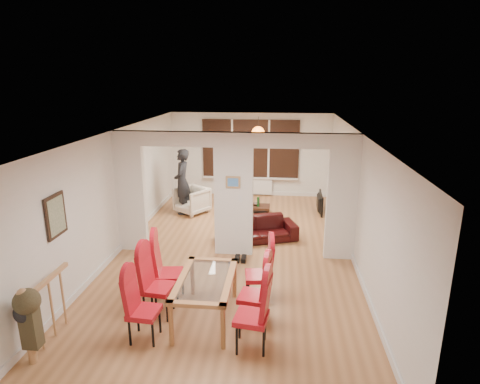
% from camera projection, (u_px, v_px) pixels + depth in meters
% --- Properties ---
extents(floor, '(5.00, 9.00, 0.01)m').
position_uv_depth(floor, '(234.00, 253.00, 8.65)').
color(floor, '#A77043').
rests_on(floor, ground).
extents(room_walls, '(5.00, 9.00, 2.60)m').
position_uv_depth(room_walls, '(234.00, 195.00, 8.29)').
color(room_walls, silver).
rests_on(room_walls, floor).
extents(divider_wall, '(5.00, 0.18, 2.60)m').
position_uv_depth(divider_wall, '(234.00, 195.00, 8.29)').
color(divider_wall, white).
rests_on(divider_wall, floor).
extents(bay_window_blinds, '(3.00, 0.08, 1.80)m').
position_uv_depth(bay_window_blinds, '(250.00, 149.00, 12.48)').
color(bay_window_blinds, black).
rests_on(bay_window_blinds, room_walls).
extents(radiator, '(1.40, 0.08, 0.50)m').
position_uv_depth(radiator, '(250.00, 186.00, 12.77)').
color(radiator, white).
rests_on(radiator, floor).
extents(pendant_light, '(0.36, 0.36, 0.36)m').
position_uv_depth(pendant_light, '(258.00, 133.00, 11.18)').
color(pendant_light, orange).
rests_on(pendant_light, room_walls).
extents(stair_newel, '(0.40, 1.20, 1.10)m').
position_uv_depth(stair_newel, '(49.00, 305.00, 5.66)').
color(stair_newel, tan).
rests_on(stair_newel, floor).
extents(wall_poster, '(0.04, 0.52, 0.67)m').
position_uv_depth(wall_poster, '(56.00, 216.00, 6.15)').
color(wall_poster, gray).
rests_on(wall_poster, room_walls).
extents(pillar_photo, '(0.30, 0.03, 0.25)m').
position_uv_depth(pillar_photo, '(233.00, 182.00, 8.11)').
color(pillar_photo, '#4C8CD8').
rests_on(pillar_photo, divider_wall).
extents(dining_table, '(0.83, 1.48, 0.69)m').
position_uv_depth(dining_table, '(206.00, 299.00, 6.20)').
color(dining_table, '#A2693B').
rests_on(dining_table, floor).
extents(dining_chair_la, '(0.44, 0.44, 1.03)m').
position_uv_depth(dining_chair_la, '(144.00, 307.00, 5.67)').
color(dining_chair_la, '#AB111D').
rests_on(dining_chair_la, floor).
extents(dining_chair_lb, '(0.49, 0.49, 1.10)m').
position_uv_depth(dining_chair_lb, '(158.00, 283.00, 6.25)').
color(dining_chair_lb, '#AB111D').
rests_on(dining_chair_lb, floor).
extents(dining_chair_lc, '(0.51, 0.51, 1.13)m').
position_uv_depth(dining_chair_lc, '(168.00, 269.00, 6.67)').
color(dining_chair_lc, '#AB111D').
rests_on(dining_chair_lc, floor).
extents(dining_chair_ra, '(0.50, 0.50, 1.11)m').
position_uv_depth(dining_chair_ra, '(251.00, 312.00, 5.48)').
color(dining_chair_ra, '#AB111D').
rests_on(dining_chair_ra, floor).
extents(dining_chair_rb, '(0.49, 0.49, 1.07)m').
position_uv_depth(dining_chair_rb, '(253.00, 292.00, 6.04)').
color(dining_chair_rb, '#AB111D').
rests_on(dining_chair_rb, floor).
extents(dining_chair_rc, '(0.48, 0.48, 1.08)m').
position_uv_depth(dining_chair_rc, '(258.00, 271.00, 6.66)').
color(dining_chair_rc, '#AB111D').
rests_on(dining_chair_rc, floor).
extents(sofa, '(1.96, 1.27, 0.53)m').
position_uv_depth(sofa, '(257.00, 229.00, 9.26)').
color(sofa, black).
rests_on(sofa, floor).
extents(armchair, '(1.09, 1.09, 0.72)m').
position_uv_depth(armchair, '(192.00, 200.00, 11.10)').
color(armchair, beige).
rests_on(armchair, floor).
extents(person, '(0.68, 0.47, 1.79)m').
position_uv_depth(person, '(182.00, 182.00, 10.95)').
color(person, black).
rests_on(person, floor).
extents(television, '(0.95, 0.14, 0.55)m').
position_uv_depth(television, '(317.00, 203.00, 11.18)').
color(television, black).
rests_on(television, floor).
extents(coffee_table, '(1.04, 0.67, 0.22)m').
position_uv_depth(coffee_table, '(252.00, 209.00, 11.13)').
color(coffee_table, black).
rests_on(coffee_table, floor).
extents(bottle, '(0.07, 0.07, 0.29)m').
position_uv_depth(bottle, '(258.00, 201.00, 10.98)').
color(bottle, '#143F19').
rests_on(bottle, coffee_table).
extents(bowl, '(0.21, 0.21, 0.05)m').
position_uv_depth(bowl, '(256.00, 204.00, 11.14)').
color(bowl, black).
rests_on(bowl, coffee_table).
extents(shoes, '(0.23, 0.25, 0.10)m').
position_uv_depth(shoes, '(241.00, 259.00, 8.25)').
color(shoes, black).
rests_on(shoes, floor).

